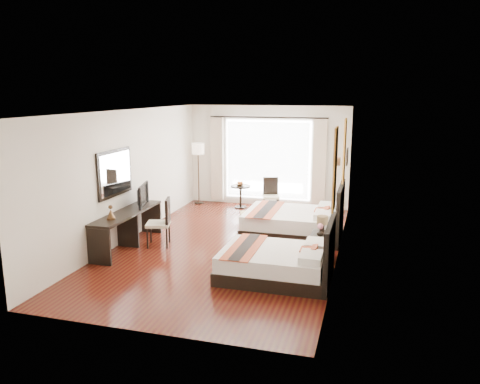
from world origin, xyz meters
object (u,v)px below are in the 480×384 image
(television, at_px, (140,195))
(desk_chair, at_px, (160,231))
(nightstand, at_px, (322,247))
(fruit_bowl, at_px, (240,185))
(vase, at_px, (320,234))
(floor_lamp, at_px, (198,153))
(side_table, at_px, (241,197))
(console_desk, at_px, (128,229))
(bed_far, at_px, (296,222))
(window_chair, at_px, (271,202))
(table_lamp, at_px, (322,221))
(bed_near, at_px, (279,262))

(television, relative_size, desk_chair, 0.82)
(nightstand, height_order, television, television)
(fruit_bowl, bearing_deg, desk_chair, -101.65)
(vase, height_order, floor_lamp, floor_lamp)
(side_table, relative_size, fruit_bowl, 2.75)
(console_desk, bearing_deg, vase, 2.42)
(bed_far, xyz_separation_m, fruit_bowl, (-1.90, 2.10, 0.34))
(desk_chair, height_order, window_chair, desk_chair)
(table_lamp, bearing_deg, floor_lamp, 137.43)
(bed_near, bearing_deg, desk_chair, 159.79)
(bed_near, height_order, window_chair, bed_near)
(bed_near, height_order, console_desk, bed_near)
(vase, bearing_deg, console_desk, -177.58)
(fruit_bowl, height_order, window_chair, window_chair)
(console_desk, xyz_separation_m, television, (0.02, 0.54, 0.62))
(nightstand, distance_m, desk_chair, 3.37)
(table_lamp, bearing_deg, bed_near, -116.62)
(nightstand, height_order, console_desk, console_desk)
(table_lamp, bearing_deg, desk_chair, -176.84)
(window_chair, bearing_deg, bed_near, -1.87)
(bed_far, distance_m, television, 3.49)
(desk_chair, bearing_deg, table_lamp, 166.66)
(bed_far, bearing_deg, floor_lamp, 144.35)
(nightstand, relative_size, side_table, 0.86)
(table_lamp, xyz_separation_m, television, (-3.92, 0.10, 0.26))
(bed_far, relative_size, window_chair, 2.31)
(console_desk, height_order, floor_lamp, floor_lamp)
(bed_near, distance_m, desk_chair, 2.92)
(floor_lamp, bearing_deg, nightstand, -43.16)
(floor_lamp, relative_size, fruit_bowl, 7.69)
(console_desk, bearing_deg, desk_chair, 23.13)
(table_lamp, bearing_deg, vase, -91.56)
(window_chair, bearing_deg, console_desk, -47.85)
(nightstand, relative_size, table_lamp, 1.59)
(bed_far, bearing_deg, side_table, 131.51)
(television, bearing_deg, bed_far, -84.66)
(bed_far, relative_size, table_lamp, 6.30)
(bed_far, height_order, side_table, bed_far)
(vase, relative_size, console_desk, 0.06)
(vase, distance_m, television, 3.95)
(floor_lamp, bearing_deg, bed_near, -55.39)
(television, xyz_separation_m, window_chair, (2.23, 3.07, -0.71))
(desk_chair, bearing_deg, bed_far, -167.24)
(table_lamp, bearing_deg, fruit_bowl, 127.52)
(vase, distance_m, fruit_bowl, 4.49)
(vase, bearing_deg, side_table, 125.02)
(television, bearing_deg, floor_lamp, -15.54)
(console_desk, height_order, window_chair, window_chair)
(nightstand, height_order, side_table, side_table)
(vase, bearing_deg, desk_chair, 178.49)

